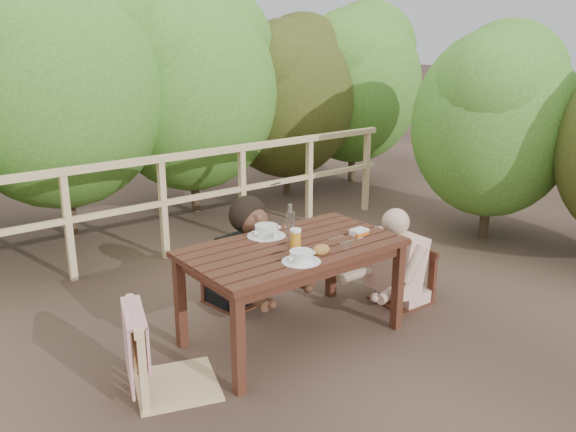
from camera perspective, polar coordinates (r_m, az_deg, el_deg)
ground at (r=4.41m, az=0.40°, el=-11.40°), size 60.00×60.00×0.00m
table at (r=4.26m, az=0.41°, el=-7.31°), size 1.49×0.84×0.69m
chair_left at (r=3.68m, az=-10.98°, el=-8.81°), size 0.65×0.65×1.04m
chair_far at (r=4.79m, az=-5.09°, el=-3.39°), size 0.49×0.49×0.87m
chair_right at (r=4.88m, az=10.99°, el=-3.52°), size 0.42×0.42×0.82m
woman at (r=4.72m, az=-5.31°, el=-0.32°), size 0.66×0.77×1.40m
diner_right at (r=4.82m, az=11.39°, el=-0.66°), size 0.67×0.55×1.32m
railing at (r=5.81m, az=-11.80°, el=0.78°), size 5.60×0.10×1.01m
hedge_row at (r=6.85m, az=-14.02°, el=14.93°), size 6.60×1.60×3.80m
shrub_side at (r=6.33m, az=25.22°, el=9.59°), size 1.40×2.20×2.90m
soup_near at (r=3.82m, az=1.27°, el=-3.93°), size 0.25×0.25×0.08m
soup_far at (r=4.30m, az=-2.08°, el=-1.46°), size 0.28×0.28×0.09m
bread_roll at (r=3.96m, az=3.19°, el=-3.25°), size 0.13×0.10×0.07m
beer_glass at (r=4.05m, az=0.73°, el=-2.22°), size 0.08×0.08×0.15m
bottle at (r=4.19m, az=0.20°, el=-0.66°), size 0.06×0.06×0.27m
tumbler at (r=4.02m, az=5.54°, el=-3.06°), size 0.06×0.06×0.07m
butter_tub at (r=4.35m, az=6.79°, el=-1.62°), size 0.13×0.10×0.06m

